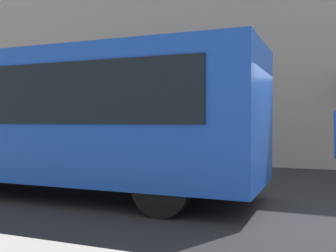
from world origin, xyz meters
TOP-DOWN VIEW (x-y plane):
  - ground_plane at (0.00, 0.00)m, footprint 60.00×60.00m
  - red_bus at (4.78, 0.30)m, footprint 9.05×2.54m

SIDE VIEW (x-z plane):
  - ground_plane at x=0.00m, z-range 0.00..0.00m
  - red_bus at x=4.78m, z-range 0.14..3.22m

